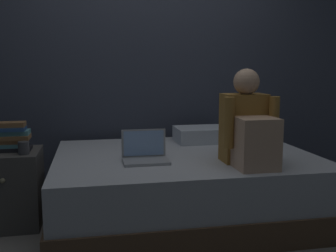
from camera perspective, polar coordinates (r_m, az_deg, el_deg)
ground_plane at (r=2.88m, az=-0.29°, el=-15.15°), size 8.00×8.00×0.00m
wall_back at (r=3.83m, az=-3.77°, el=11.39°), size 5.60×0.10×2.70m
bed at (r=3.11m, az=2.32°, el=-8.53°), size 2.00×1.50×0.50m
nightstand at (r=3.13m, az=-22.05°, el=-8.44°), size 0.44×0.46×0.55m
person_sitting at (r=2.72m, az=11.67°, el=-0.33°), size 0.39×0.44×0.66m
laptop at (r=2.78m, az=-3.38°, el=-4.06°), size 0.32×0.23×0.22m
pillow at (r=3.54m, az=5.68°, el=-1.22°), size 0.56×0.36×0.13m
book_stack at (r=3.06m, az=-21.72°, el=-1.48°), size 0.24×0.17×0.21m
mug at (r=2.91m, az=-20.32°, el=-3.02°), size 0.08×0.08×0.09m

